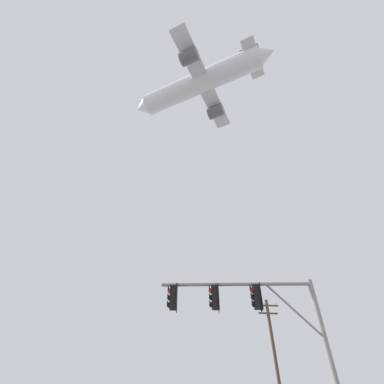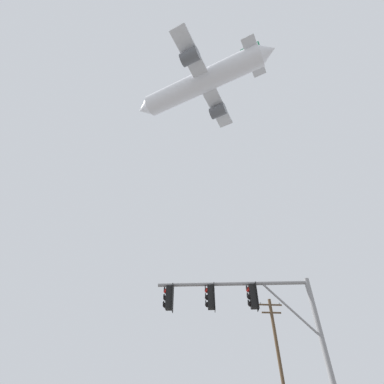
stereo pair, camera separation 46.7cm
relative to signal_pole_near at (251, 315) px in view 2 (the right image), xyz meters
name	(u,v)px [view 2 (the right image)]	position (x,y,z in m)	size (l,w,h in m)	color
signal_pole_near	(251,315)	(0.00, 0.00, 0.00)	(6.09, 1.00, 6.13)	gray
utility_pole	(279,361)	(6.25, 15.47, 0.90)	(2.20, 0.28, 10.67)	brown
airplane	(202,83)	(0.76, 16.06, 44.25)	(24.57, 18.97, 7.32)	white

